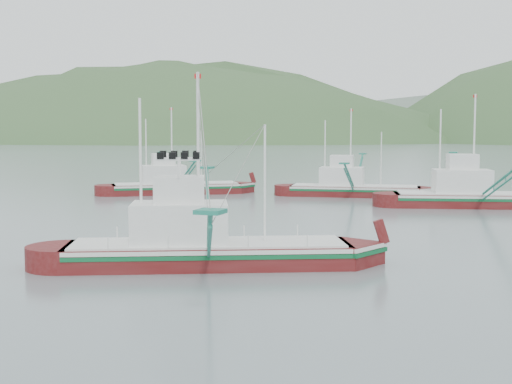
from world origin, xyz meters
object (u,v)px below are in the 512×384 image
(bg_boat_far, at_px, (353,182))
(bg_boat_right, at_px, (477,185))
(bg_boat_left, at_px, (175,174))
(main_boat, at_px, (206,224))

(bg_boat_far, height_order, bg_boat_right, bg_boat_right)
(bg_boat_left, bearing_deg, main_boat, -95.86)
(bg_boat_right, bearing_deg, main_boat, -123.19)
(main_boat, relative_size, bg_boat_left, 1.11)
(bg_boat_far, relative_size, bg_boat_right, 0.91)
(bg_boat_far, bearing_deg, bg_boat_right, -33.81)
(bg_boat_left, bearing_deg, bg_boat_far, -22.93)
(main_boat, relative_size, bg_boat_far, 1.04)
(bg_boat_far, xyz_separation_m, bg_boat_right, (12.99, -6.70, 0.52))
(bg_boat_far, height_order, bg_boat_left, bg_boat_left)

